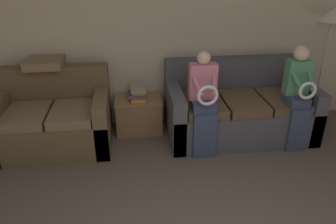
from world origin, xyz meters
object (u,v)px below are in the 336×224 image
object	(u,v)px
floor_lamp	(331,26)
couch_main	(238,110)
child_left_seated	(204,101)
child_right_seated	(298,94)
couch_side	(54,120)
side_shelf	(139,114)
book_stack	(138,93)
throw_pillow	(45,62)

from	to	relation	value
floor_lamp	couch_main	bearing A→B (deg)	-169.86
child_left_seated	child_right_seated	xyz separation A→B (m)	(1.14, 0.01, 0.03)
couch_main	couch_side	bearing A→B (deg)	-179.72
child_right_seated	side_shelf	xyz separation A→B (m)	(-1.87, 0.63, -0.46)
couch_side	floor_lamp	bearing A→B (deg)	3.66
book_stack	throw_pillow	world-z (taller)	throw_pillow
throw_pillow	book_stack	bearing A→B (deg)	-2.74
side_shelf	child_left_seated	bearing A→B (deg)	-41.15
book_stack	side_shelf	bearing A→B (deg)	-94.00
side_shelf	book_stack	bearing A→B (deg)	86.00
side_shelf	child_right_seated	bearing A→B (deg)	-18.72
couch_side	side_shelf	bearing A→B (deg)	13.04
book_stack	child_right_seated	bearing A→B (deg)	-18.90
couch_side	couch_main	bearing A→B (deg)	0.28
floor_lamp	throw_pillow	distance (m)	3.65
couch_side	child_right_seated	world-z (taller)	child_right_seated
side_shelf	throw_pillow	size ratio (longest dim) A/B	1.40
couch_main	child_left_seated	xyz separation A→B (m)	(-0.57, -0.41, 0.33)
child_left_seated	side_shelf	bearing A→B (deg)	138.85
couch_side	child_left_seated	bearing A→B (deg)	-12.44
couch_main	floor_lamp	xyz separation A→B (m)	(1.21, 0.22, 1.02)
couch_main	child_right_seated	bearing A→B (deg)	-35.13
child_right_seated	throw_pillow	bearing A→B (deg)	166.95
child_left_seated	child_right_seated	size ratio (longest dim) A/B	0.98
throw_pillow	side_shelf	bearing A→B (deg)	-3.07
child_left_seated	child_right_seated	distance (m)	1.14
child_left_seated	throw_pillow	world-z (taller)	child_left_seated
couch_main	couch_side	size ratio (longest dim) A/B	1.35
couch_side	throw_pillow	size ratio (longest dim) A/B	3.11
floor_lamp	throw_pillow	xyz separation A→B (m)	(-3.63, 0.08, -0.38)
couch_side	side_shelf	distance (m)	1.09
book_stack	couch_side	bearing A→B (deg)	-166.63
floor_lamp	throw_pillow	size ratio (longest dim) A/B	3.59
couch_side	child_right_seated	size ratio (longest dim) A/B	1.10
child_left_seated	floor_lamp	bearing A→B (deg)	19.28
child_right_seated	child_left_seated	bearing A→B (deg)	-179.72
couch_side	throw_pillow	distance (m)	0.72
couch_side	side_shelf	size ratio (longest dim) A/B	2.22
book_stack	child_left_seated	bearing A→B (deg)	-41.46
throw_pillow	child_left_seated	bearing A→B (deg)	-20.65
child_left_seated	side_shelf	xyz separation A→B (m)	(-0.73, 0.64, -0.43)
floor_lamp	throw_pillow	world-z (taller)	floor_lamp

